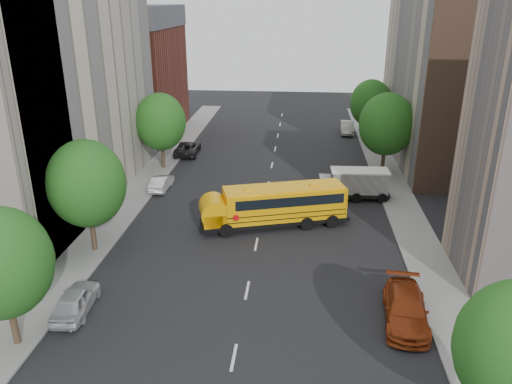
# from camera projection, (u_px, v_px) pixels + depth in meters

# --- Properties ---
(ground) EXTENTS (120.00, 120.00, 0.00)m
(ground) POSITION_uv_depth(u_px,v_px,m) (259.00, 232.00, 37.23)
(ground) COLOR black
(ground) RESTS_ON ground
(sidewalk_left) EXTENTS (3.00, 80.00, 0.12)m
(sidewalk_left) POSITION_uv_depth(u_px,v_px,m) (131.00, 201.00, 42.83)
(sidewalk_left) COLOR slate
(sidewalk_left) RESTS_ON ground
(sidewalk_right) EXTENTS (3.00, 80.00, 0.12)m
(sidewalk_right) POSITION_uv_depth(u_px,v_px,m) (404.00, 210.00, 40.87)
(sidewalk_right) COLOR slate
(sidewalk_right) RESTS_ON ground
(lane_markings) EXTENTS (0.15, 64.00, 0.01)m
(lane_markings) POSITION_uv_depth(u_px,v_px,m) (268.00, 185.00, 46.51)
(lane_markings) COLOR silver
(lane_markings) RESTS_ON ground
(building_left_cream) EXTENTS (10.00, 26.00, 20.00)m
(building_left_cream) POSITION_uv_depth(u_px,v_px,m) (46.00, 81.00, 40.70)
(building_left_cream) COLOR beige
(building_left_cream) RESTS_ON ground
(building_left_redbrick) EXTENTS (10.00, 15.00, 13.00)m
(building_left_redbrick) POSITION_uv_depth(u_px,v_px,m) (135.00, 82.00, 62.38)
(building_left_redbrick) COLOR maroon
(building_left_redbrick) RESTS_ON ground
(building_right_far) EXTENTS (10.00, 22.00, 18.00)m
(building_right_far) POSITION_uv_depth(u_px,v_px,m) (451.00, 74.00, 50.97)
(building_right_far) COLOR tan
(building_right_far) RESTS_ON ground
(building_right_sidewall) EXTENTS (10.10, 0.30, 18.00)m
(building_right_sidewall) POSITION_uv_depth(u_px,v_px,m) (487.00, 94.00, 40.77)
(building_right_sidewall) COLOR brown
(building_right_sidewall) RESTS_ON ground
(street_tree_0) EXTENTS (4.80, 4.80, 7.41)m
(street_tree_0) POSITION_uv_depth(u_px,v_px,m) (1.00, 263.00, 23.50)
(street_tree_0) COLOR #38281C
(street_tree_0) RESTS_ON ground
(street_tree_1) EXTENTS (5.12, 5.12, 7.90)m
(street_tree_1) POSITION_uv_depth(u_px,v_px,m) (87.00, 184.00, 32.66)
(street_tree_1) COLOR #38281C
(street_tree_1) RESTS_ON ground
(street_tree_2) EXTENTS (4.99, 4.99, 7.71)m
(street_tree_2) POSITION_uv_depth(u_px,v_px,m) (161.00, 122.00, 49.40)
(street_tree_2) COLOR #38281C
(street_tree_2) RESTS_ON ground
(street_tree_4) EXTENTS (5.25, 5.25, 8.10)m
(street_tree_4) POSITION_uv_depth(u_px,v_px,m) (387.00, 124.00, 47.43)
(street_tree_4) COLOR #38281C
(street_tree_4) RESTS_ON ground
(street_tree_5) EXTENTS (4.86, 4.86, 7.51)m
(street_tree_5) POSITION_uv_depth(u_px,v_px,m) (371.00, 103.00, 58.70)
(street_tree_5) COLOR #38281C
(street_tree_5) RESTS_ON ground
(school_bus) EXTENTS (11.53, 5.72, 3.19)m
(school_bus) POSITION_uv_depth(u_px,v_px,m) (273.00, 204.00, 37.65)
(school_bus) COLOR black
(school_bus) RESTS_ON ground
(safari_truck) EXTENTS (6.19, 2.50, 2.61)m
(safari_truck) POSITION_uv_depth(u_px,v_px,m) (354.00, 183.00, 42.99)
(safari_truck) COLOR black
(safari_truck) RESTS_ON ground
(parked_car_0) EXTENTS (2.02, 4.39, 1.46)m
(parked_car_0) POSITION_uv_depth(u_px,v_px,m) (76.00, 300.00, 27.54)
(parked_car_0) COLOR #B4B6BB
(parked_car_0) RESTS_ON ground
(parked_car_1) EXTENTS (1.44, 3.95, 1.29)m
(parked_car_1) POSITION_uv_depth(u_px,v_px,m) (161.00, 183.00, 45.30)
(parked_car_1) COLOR silver
(parked_car_1) RESTS_ON ground
(parked_car_2) EXTENTS (2.65, 5.32, 1.45)m
(parked_car_2) POSITION_uv_depth(u_px,v_px,m) (188.00, 148.00, 55.42)
(parked_car_2) COLOR black
(parked_car_2) RESTS_ON ground
(parked_car_3) EXTENTS (2.72, 5.65, 1.59)m
(parked_car_3) POSITION_uv_depth(u_px,v_px,m) (406.00, 309.00, 26.70)
(parked_car_3) COLOR #8F3412
(parked_car_3) RESTS_ON ground
(parked_car_5) EXTENTS (1.79, 4.70, 1.53)m
(parked_car_5) POSITION_uv_depth(u_px,v_px,m) (347.00, 127.00, 64.00)
(parked_car_5) COLOR #9F9F99
(parked_car_5) RESTS_ON ground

